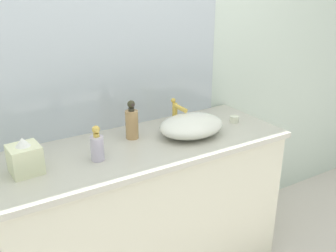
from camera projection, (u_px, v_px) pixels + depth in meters
bathroom_wall_rear at (110, 58)px, 2.12m from camera, size 6.00×0.06×2.60m
vanity_counter at (145, 215)px, 2.18m from camera, size 1.59×0.59×0.90m
wall_mirror_panel at (116, 49)px, 2.08m from camera, size 1.34×0.01×0.92m
sink_basin at (191, 126)px, 2.10m from camera, size 0.38×0.29×0.12m
faucet at (176, 111)px, 2.21m from camera, size 0.03×0.15×0.17m
soap_dispenser at (132, 122)px, 2.06m from camera, size 0.07×0.07×0.22m
lotion_bottle at (97, 146)px, 1.81m from camera, size 0.06×0.06×0.18m
tissue_box at (25, 158)px, 1.70m from camera, size 0.14×0.14×0.17m
candle_jar at (234, 119)px, 2.31m from camera, size 0.05×0.05×0.04m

